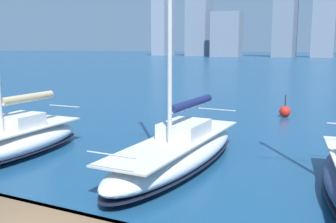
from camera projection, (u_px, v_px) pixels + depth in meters
name	position (u px, v px, depth m)	size (l,w,h in m)	color
sailboat_navy	(179.00, 149.00, 14.65)	(2.46, 9.50, 12.99)	silver
sailboat_tan	(13.00, 139.00, 16.04)	(2.63, 7.44, 13.00)	white
channel_buoy	(285.00, 111.00, 24.88)	(0.70, 0.70, 1.40)	red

